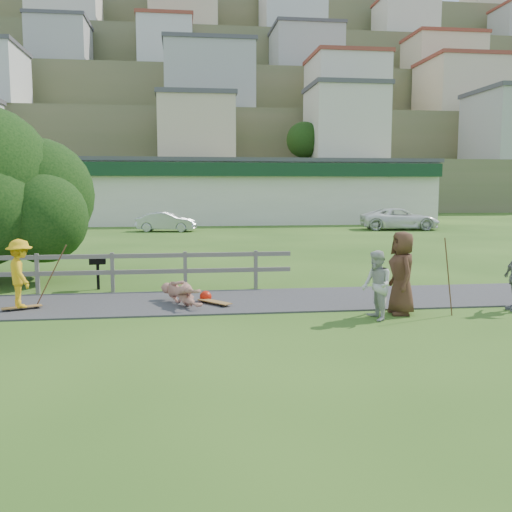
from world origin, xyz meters
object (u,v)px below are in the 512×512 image
object	(u,v)px
skater_fallen	(182,293)
bbq	(98,273)
car_silver	(166,222)
skater_rider	(20,278)
spectator_a	(377,285)
spectator_c	(402,273)
car_white	(400,219)

from	to	relation	value
skater_fallen	bbq	size ratio (longest dim) A/B	1.82
car_silver	skater_rider	bearing A→B (deg)	-175.86
skater_rider	bbq	world-z (taller)	skater_rider
skater_rider	spectator_a	bearing A→B (deg)	-130.71
spectator_c	bbq	distance (m)	8.44
spectator_a	skater_fallen	bearing A→B (deg)	-120.27
bbq	spectator_a	bearing A→B (deg)	-40.10
skater_rider	car_white	size ratio (longest dim) A/B	0.30
skater_fallen	car_white	distance (m)	27.78
spectator_c	car_white	size ratio (longest dim) A/B	0.36
spectator_a	spectator_c	size ratio (longest dim) A/B	0.80
spectator_a	car_white	xyz separation A→B (m)	(10.63, 25.51, -0.03)
spectator_c	bbq	xyz separation A→B (m)	(-7.33, 4.17, -0.47)
spectator_a	spectator_c	xyz separation A→B (m)	(0.76, 0.47, 0.19)
car_white	skater_fallen	bearing A→B (deg)	155.37
spectator_a	car_white	size ratio (longest dim) A/B	0.29
car_silver	car_white	xyz separation A→B (m)	(15.80, -0.48, 0.10)
skater_fallen	spectator_c	size ratio (longest dim) A/B	0.92
skater_rider	skater_fallen	bearing A→B (deg)	-115.37
skater_fallen	spectator_a	distance (m)	4.71
skater_rider	spectator_c	distance (m)	8.83
skater_fallen	bbq	distance (m)	3.50
skater_rider	car_white	bearing A→B (deg)	-65.28
skater_fallen	car_silver	distance (m)	23.97
skater_rider	skater_fallen	world-z (taller)	skater_rider
skater_fallen	spectator_a	xyz separation A→B (m)	(4.22, -2.04, 0.45)
car_white	bbq	bearing A→B (deg)	148.21
car_silver	car_white	bearing A→B (deg)	-81.02
spectator_a	bbq	xyz separation A→B (m)	(-6.57, 4.63, -0.28)
skater_rider	car_white	distance (m)	30.02
bbq	skater_rider	bearing A→B (deg)	-121.86
spectator_c	car_white	bearing A→B (deg)	161.52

